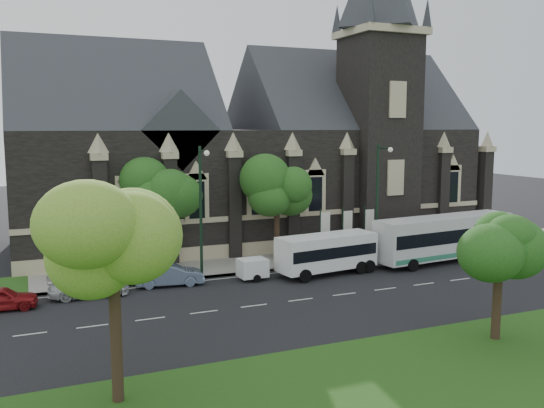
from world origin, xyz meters
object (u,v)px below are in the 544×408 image
tour_coach (444,237)px  tree_walk_right (278,185)px  tree_park_east (500,245)px  tree_walk_left (163,191)px  car_far_white (89,285)px  banner_flag_left (323,229)px  street_lamp_near (379,195)px  box_trailer (253,268)px  car_far_red (1,298)px  banner_flag_center (346,228)px  banner_flag_right (368,226)px  tree_park_near (118,233)px  shuttle_bus (327,252)px  sedan (169,275)px  street_lamp_mid (201,204)px

tour_coach → tree_walk_right: bearing=146.5°
tree_park_east → tree_walk_left: size_ratio=0.82×
car_far_white → tree_walk_right: bearing=-69.5°
banner_flag_left → car_far_white: (-17.89, -3.32, -1.69)m
street_lamp_near → box_trailer: (-11.00, -1.70, -4.29)m
street_lamp_near → car_far_red: street_lamp_near is taller
banner_flag_center → banner_flag_right: 2.00m
tree_park_near → banner_flag_right: tree_park_near is taller
banner_flag_center → car_far_white: size_ratio=0.84×
tree_park_east → car_far_red: 26.99m
tree_park_near → car_far_white: (0.17, 14.45, -5.73)m
banner_flag_center → tour_coach: (6.17, -4.26, -0.48)m
banner_flag_left → car_far_white: 18.27m
tree_park_east → tree_walk_left: bearing=120.9°
tree_walk_left → car_far_red: tree_walk_left is taller
shuttle_bus → tree_walk_right: bearing=94.0°
tree_park_near → tree_park_east: 18.04m
tour_coach → shuttle_bus: (-10.10, 0.08, -0.29)m
banner_flag_right → tree_park_near: bearing=-141.1°
sedan → box_trailer: bearing=-90.8°
shuttle_bus → car_far_white: shuttle_bus is taller
banner_flag_left → box_trailer: banner_flag_left is taller
tree_walk_left → banner_flag_center: tree_walk_left is taller
tree_walk_right → banner_flag_right: bearing=-13.6°
street_lamp_near → banner_flag_left: street_lamp_near is taller
tree_walk_left → car_far_red: bearing=-151.2°
car_far_red → car_far_white: bearing=-75.9°
tree_park_near → tree_walk_left: (5.97, 19.47, -0.68)m
tree_walk_right → banner_flag_center: 6.36m
tree_park_near → street_lamp_near: (21.77, 15.86, -1.30)m
tree_park_near → banner_flag_left: tree_park_near is taller
tour_coach → sedan: 21.04m
street_lamp_mid → box_trailer: street_lamp_mid is taller
shuttle_bus → car_far_red: bearing=172.9°
tree_walk_right → tree_park_east: bearing=-81.6°
car_far_red → banner_flag_center: bearing=-76.2°
tree_walk_left → banner_flag_center: 14.58m
banner_flag_center → car_far_red: size_ratio=1.01×
street_lamp_mid → tree_park_near: bearing=-116.1°
tree_walk_left → tree_park_east: bearing=-59.1°
box_trailer → tree_park_near: bearing=-130.4°
car_far_white → tree_walk_left: bearing=-47.4°
tree_walk_right → banner_flag_center: size_ratio=1.95×
car_far_red → sedan: bearing=-78.0°
tree_walk_left → street_lamp_near: size_ratio=0.85×
banner_flag_center → tour_coach: size_ratio=0.33×
tree_park_east → tour_coach: tree_park_east is taller
tree_walk_right → sedan: bearing=-155.1°
street_lamp_mid → banner_flag_center: 12.73m
tree_park_near → car_far_red: bearing=109.0°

